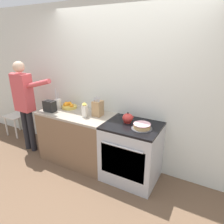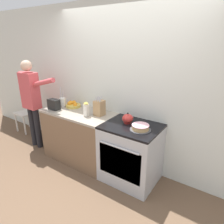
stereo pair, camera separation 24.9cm
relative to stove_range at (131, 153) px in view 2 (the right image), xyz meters
name	(u,v)px [view 2 (the right image)]	position (x,y,z in m)	size (l,w,h in m)	color
ground_plane	(101,182)	(-0.31, -0.32, -0.45)	(16.00, 16.00, 0.00)	brown
wall_back	(126,89)	(-0.31, 0.35, 0.85)	(8.00, 0.04, 2.60)	silver
counter_cabinet	(80,135)	(-1.02, 0.00, 0.00)	(1.24, 0.65, 0.89)	brown
stove_range	(131,153)	(0.00, 0.00, 0.00)	(0.80, 0.68, 0.89)	#B7BABF
layer_cake	(140,128)	(0.16, -0.06, 0.48)	(0.28, 0.28, 0.08)	#4C4C51
tea_kettle	(128,119)	(-0.10, 0.06, 0.51)	(0.19, 0.16, 0.16)	red
knife_block	(99,108)	(-0.63, 0.08, 0.57)	(0.14, 0.15, 0.32)	tan
utensil_crock	(63,102)	(-1.46, 0.07, 0.52)	(0.12, 0.12, 0.34)	silver
fruit_bowl	(73,105)	(-1.28, 0.14, 0.48)	(0.26, 0.26, 0.11)	gold
toaster	(54,104)	(-1.45, -0.15, 0.54)	(0.22, 0.12, 0.19)	black
milk_carton	(86,109)	(-0.78, -0.07, 0.56)	(0.07, 0.07, 0.24)	white
person_baker	(31,98)	(-2.04, -0.17, 0.57)	(0.94, 0.20, 1.69)	black
dining_chair	(28,110)	(-2.84, 0.23, 0.05)	(0.40, 0.40, 0.86)	silver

